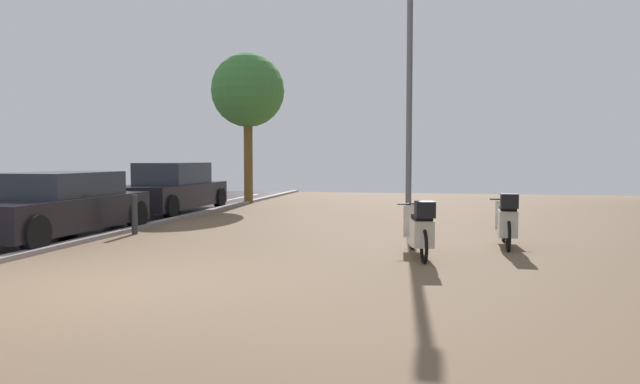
{
  "coord_description": "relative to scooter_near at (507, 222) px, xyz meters",
  "views": [
    {
      "loc": [
        4.04,
        -6.1,
        1.56
      ],
      "look_at": [
        2.46,
        1.69,
        1.1
      ],
      "focal_mm": 32.72,
      "sensor_mm": 36.0,
      "label": 1
    }
  ],
  "objects": [
    {
      "name": "scooter_near",
      "position": [
        0.0,
        0.0,
        0.0
      ],
      "size": [
        0.52,
        1.77,
        1.0
      ],
      "color": "black",
      "rests_on": "ground"
    },
    {
      "name": "ground",
      "position": [
        -3.79,
        -4.43,
        -0.47
      ],
      "size": [
        21.0,
        40.0,
        0.13
      ],
      "color": "black"
    },
    {
      "name": "bollard_far",
      "position": [
        -7.27,
        0.35,
        -0.04
      ],
      "size": [
        0.12,
        0.12,
        0.81
      ],
      "color": "#38383D",
      "rests_on": "ground"
    },
    {
      "name": "parked_car_near",
      "position": [
        -8.6,
        -0.34,
        0.16
      ],
      "size": [
        1.95,
        4.37,
        1.28
      ],
      "color": "black",
      "rests_on": "ground"
    },
    {
      "name": "parked_car_far",
      "position": [
        -8.67,
        4.98,
        0.21
      ],
      "size": [
        1.79,
        4.44,
        1.42
      ],
      "color": "black",
      "rests_on": "ground"
    },
    {
      "name": "street_tree",
      "position": [
        -7.59,
        8.6,
        3.38
      ],
      "size": [
        2.5,
        2.5,
        5.12
      ],
      "color": "brown",
      "rests_on": "ground"
    },
    {
      "name": "scooter_mid",
      "position": [
        -1.45,
        -1.35,
        -0.02
      ],
      "size": [
        0.65,
        1.85,
        0.95
      ],
      "color": "black",
      "rests_on": "ground"
    },
    {
      "name": "lamp_post",
      "position": [
        -1.88,
        3.61,
        3.2
      ],
      "size": [
        0.2,
        0.52,
        6.66
      ],
      "color": "slate",
      "rests_on": "ground"
    }
  ]
}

